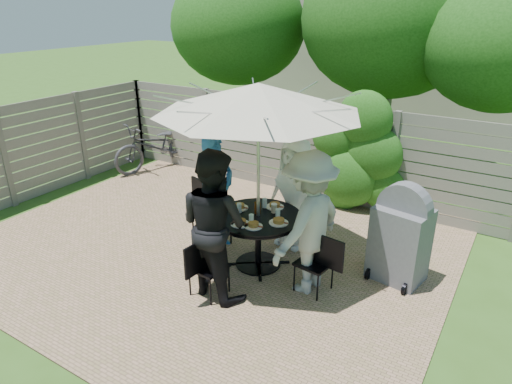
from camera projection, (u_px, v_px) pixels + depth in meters
The scene contains 24 objects.
backyard_envelope at pixel (406, 34), 13.84m from camera, with size 60.00×60.00×5.00m.
patio_table at pixel (258, 231), 6.36m from camera, with size 1.39×1.39×0.79m.
umbrella at pixel (258, 98), 5.65m from camera, with size 3.08×3.08×2.59m.
chair_back at pixel (299, 226), 7.14m from camera, with size 0.48×0.66×0.88m.
person_back at pixel (295, 193), 6.82m from camera, with size 0.84×0.55×1.72m, color white.
chair_left at pixel (211, 226), 7.05m from camera, with size 0.77×0.60×1.00m.
person_left at pixel (216, 194), 6.74m from camera, with size 0.65×0.43×1.78m, color #2660A6.
chair_front at pixel (209, 278), 5.81m from camera, with size 0.44×0.63×0.85m.
person_front at pixel (214, 224), 5.62m from camera, with size 0.94×0.74×1.94m, color black.
chair_right at pixel (314, 274), 5.89m from camera, with size 0.64×0.46×0.85m.
person_right at pixel (308, 223), 5.70m from camera, with size 1.22×0.70×1.89m, color #A4A5A1.
plate_back at pixel (275, 206), 6.51m from camera, with size 0.26×0.26×0.06m.
plate_left at pixel (239, 207), 6.48m from camera, with size 0.26×0.26×0.06m.
plate_front at pixel (240, 223), 6.01m from camera, with size 0.26×0.26×0.06m.
plate_right at pixel (279, 222), 6.04m from camera, with size 0.26×0.26×0.06m.
plate_extra at pixel (254, 225), 5.94m from camera, with size 0.24×0.24×0.06m.
glass_back at pixel (265, 203), 6.48m from camera, with size 0.07×0.07×0.14m, color silver.
glass_left at pixel (239, 208), 6.32m from camera, with size 0.07×0.07×0.14m, color silver.
glass_front at pixel (251, 219), 6.00m from camera, with size 0.07×0.07×0.14m, color silver.
glass_right at pixel (278, 214), 6.15m from camera, with size 0.07×0.07×0.14m, color silver.
syrup_jug at pixel (257, 208), 6.31m from camera, with size 0.09×0.09×0.16m, color #59280C.
coffee_cup at pixel (274, 208), 6.33m from camera, with size 0.08×0.08×0.12m, color #C6B293.
bicycle at pixel (156, 146), 10.18m from camera, with size 0.71×2.03×1.07m, color #333338.
bbq_grill at pixel (400, 237), 6.01m from camera, with size 0.77×0.64×1.40m.
Camera 1 is at (3.91, -4.55, 3.51)m, focal length 32.00 mm.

